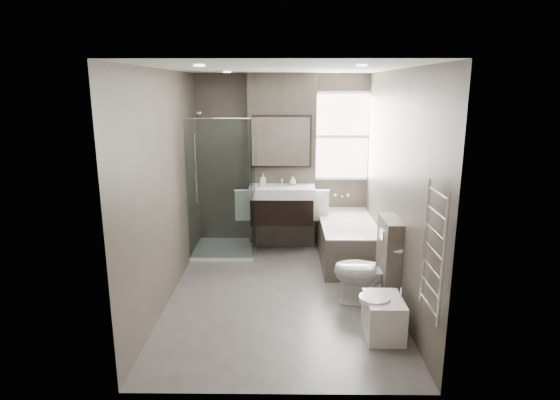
{
  "coord_description": "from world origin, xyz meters",
  "views": [
    {
      "loc": [
        0.04,
        -5.19,
        2.42
      ],
      "look_at": [
        -0.01,
        0.15,
        1.11
      ],
      "focal_mm": 30.0,
      "sensor_mm": 36.0,
      "label": 1
    }
  ],
  "objects_px": {
    "bathtub": "(347,239)",
    "toilet": "(367,272)",
    "bidet": "(383,316)",
    "vanity": "(282,204)"
  },
  "relations": [
    {
      "from": "bathtub",
      "to": "bidet",
      "type": "distance_m",
      "value": 2.08
    },
    {
      "from": "bathtub",
      "to": "toilet",
      "type": "relative_size",
      "value": 2.11
    },
    {
      "from": "bathtub",
      "to": "bidet",
      "type": "bearing_deg",
      "value": -87.54
    },
    {
      "from": "vanity",
      "to": "bathtub",
      "type": "xyz_separation_m",
      "value": [
        0.92,
        -0.33,
        -0.43
      ]
    },
    {
      "from": "toilet",
      "to": "bathtub",
      "type": "bearing_deg",
      "value": -165.36
    },
    {
      "from": "bathtub",
      "to": "toilet",
      "type": "bearing_deg",
      "value": -88.1
    },
    {
      "from": "vanity",
      "to": "toilet",
      "type": "bearing_deg",
      "value": -60.04
    },
    {
      "from": "vanity",
      "to": "bidet",
      "type": "bearing_deg",
      "value": -67.09
    },
    {
      "from": "vanity",
      "to": "bathtub",
      "type": "height_order",
      "value": "vanity"
    },
    {
      "from": "bathtub",
      "to": "toilet",
      "type": "height_order",
      "value": "toilet"
    }
  ]
}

